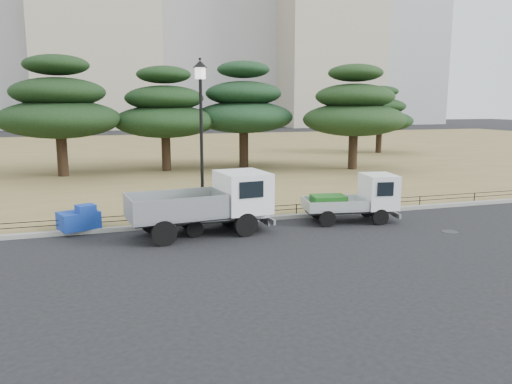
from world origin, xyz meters
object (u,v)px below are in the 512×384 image
object	(u,v)px
truck_large	(208,201)
truck_kei_front	(226,206)
street_lamp	(201,114)
truck_kei_rear	(357,198)
tarp_pile	(79,219)

from	to	relation	value
truck_large	truck_kei_front	world-z (taller)	truck_large
truck_kei_front	street_lamp	xyz separation A→B (m)	(-0.63, 1.31, 3.38)
truck_large	truck_kei_rear	bearing A→B (deg)	-5.71
truck_kei_rear	truck_kei_front	bearing A→B (deg)	-173.93
truck_kei_front	truck_kei_rear	distance (m)	5.31
street_lamp	truck_large	bearing A→B (deg)	-94.39
truck_kei_front	street_lamp	world-z (taller)	street_lamp
truck_kei_rear	tarp_pile	bearing A→B (deg)	-179.08
street_lamp	tarp_pile	bearing A→B (deg)	-178.93
truck_kei_rear	truck_large	bearing A→B (deg)	-170.37
truck_kei_front	street_lamp	size ratio (longest dim) A/B	0.56
truck_large	tarp_pile	world-z (taller)	truck_large
street_lamp	truck_kei_rear	bearing A→B (deg)	-14.94
truck_kei_front	truck_kei_rear	xyz separation A→B (m)	(5.30, -0.27, 0.04)
truck_large	tarp_pile	bearing A→B (deg)	154.45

